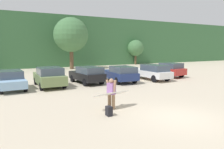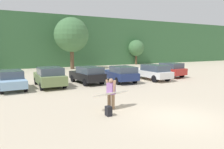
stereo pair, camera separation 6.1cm
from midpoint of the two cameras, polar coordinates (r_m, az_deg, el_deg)
The scene contains 13 objects.
ground_plane at distance 10.20m, azimuth 17.98°, elevation -11.11°, with size 120.00×120.00×0.00m, color beige.
hillside_ridge at distance 40.70m, azimuth -17.31°, elevation 8.46°, with size 108.00×12.00×8.46m, color #38663D.
tree_ridge_back at distance 31.83m, azimuth -10.89°, elevation 10.50°, with size 5.06×5.06×7.57m.
tree_far_right at distance 40.20m, azimuth 6.64°, elevation 7.14°, with size 3.05×3.05×4.64m.
parked_car_sky_blue at distance 17.62m, azimuth -25.58°, elevation -1.26°, with size 1.99×4.28×1.45m.
parked_car_olive_green at distance 17.80m, azimuth -16.50°, elevation -0.54°, with size 1.99×4.40×1.61m.
parked_car_black at distance 18.75m, azimuth -6.56°, elevation 0.02°, with size 2.18×4.19×1.51m.
parked_car_navy at distance 19.39m, azimuth 2.32°, elevation 0.27°, with size 2.10×4.51×1.50m.
parked_car_white at distance 21.05m, azimuth 10.86°, elevation 0.74°, with size 1.91×4.75×1.52m.
parked_car_red at distance 23.61m, azimuth 15.07°, elevation 1.32°, with size 2.31×4.15×1.54m.
person_adult at distance 10.91m, azimuth -0.09°, elevation -4.67°, with size 0.41×0.70×1.59m.
surfboard_white at distance 10.86m, azimuth 0.09°, elevation -5.21°, with size 2.36×0.96×0.33m.
backpack_dropped at distance 9.92m, azimuth -0.77°, elevation -9.91°, with size 0.24×0.34×0.45m.
Camera 2 is at (-6.89, -6.81, 3.15)m, focal length 33.64 mm.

